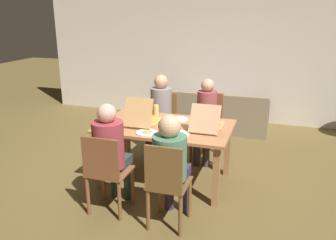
# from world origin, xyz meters

# --- Properties ---
(ground_plane) EXTENTS (20.00, 20.00, 0.00)m
(ground_plane) POSITION_xyz_m (0.00, 0.00, 0.00)
(ground_plane) COLOR brown
(back_wall) EXTENTS (7.16, 0.12, 2.98)m
(back_wall) POSITION_xyz_m (0.00, 3.01, 1.49)
(back_wall) COLOR silver
(back_wall) RESTS_ON ground
(dining_table) EXTENTS (1.65, 1.02, 0.77)m
(dining_table) POSITION_xyz_m (0.00, 0.00, 0.67)
(dining_table) COLOR #B67347
(dining_table) RESTS_ON ground
(chair_0) EXTENTS (0.42, 0.46, 0.97)m
(chair_0) POSITION_xyz_m (0.34, 0.99, 0.51)
(chair_0) COLOR brown
(chair_0) RESTS_ON ground
(person_0) EXTENTS (0.28, 0.49, 1.22)m
(person_0) POSITION_xyz_m (0.34, 0.83, 0.71)
(person_0) COLOR #3B343D
(person_0) RESTS_ON ground
(chair_1) EXTENTS (0.43, 0.41, 0.92)m
(chair_1) POSITION_xyz_m (-0.36, -0.93, 0.51)
(chair_1) COLOR brown
(chair_1) RESTS_ON ground
(person_1) EXTENTS (0.34, 0.49, 1.23)m
(person_1) POSITION_xyz_m (-0.36, -0.80, 0.73)
(person_1) COLOR #2C3A35
(person_1) RESTS_ON ground
(chair_2) EXTENTS (0.40, 0.42, 0.94)m
(chair_2) POSITION_xyz_m (0.34, -1.00, 0.51)
(chair_2) COLOR brown
(chair_2) RESTS_ON ground
(person_2) EXTENTS (0.35, 0.49, 1.19)m
(person_2) POSITION_xyz_m (0.34, -0.86, 0.71)
(person_2) COLOR #382C49
(person_2) RESTS_ON ground
(chair_3) EXTENTS (0.39, 0.46, 0.93)m
(chair_3) POSITION_xyz_m (-0.36, 0.98, 0.52)
(chair_3) COLOR brown
(chair_3) RESTS_ON ground
(person_3) EXTENTS (0.32, 0.50, 1.24)m
(person_3) POSITION_xyz_m (-0.36, 0.84, 0.73)
(person_3) COLOR #443E39
(person_3) RESTS_ON ground
(pizza_box_0) EXTENTS (0.36, 0.50, 0.37)m
(pizza_box_0) POSITION_xyz_m (-0.28, -0.01, 0.82)
(pizza_box_0) COLOR tan
(pizza_box_0) RESTS_ON dining_table
(pizza_box_1) EXTENTS (0.35, 0.54, 0.33)m
(pizza_box_1) POSITION_xyz_m (0.53, 0.08, 0.82)
(pizza_box_1) COLOR tan
(pizza_box_1) RESTS_ON dining_table
(plate_0) EXTENTS (0.23, 0.23, 0.01)m
(plate_0) POSITION_xyz_m (0.11, 0.28, 0.78)
(plate_0) COLOR white
(plate_0) RESTS_ON dining_table
(plate_1) EXTENTS (0.25, 0.25, 0.01)m
(plate_1) POSITION_xyz_m (0.25, -0.27, 0.78)
(plate_1) COLOR white
(plate_1) RESTS_ON dining_table
(plate_2) EXTENTS (0.26, 0.26, 0.03)m
(plate_2) POSITION_xyz_m (-0.12, -0.35, 0.78)
(plate_2) COLOR white
(plate_2) RESTS_ON dining_table
(plate_3) EXTENTS (0.26, 0.26, 0.01)m
(plate_3) POSITION_xyz_m (-0.60, -0.27, 0.78)
(plate_3) COLOR white
(plate_3) RESTS_ON dining_table
(drinking_glass_0) EXTENTS (0.08, 0.08, 0.13)m
(drinking_glass_0) POSITION_xyz_m (-0.43, 0.37, 0.84)
(drinking_glass_0) COLOR #BB4727
(drinking_glass_0) RESTS_ON dining_table
(drinking_glass_1) EXTENTS (0.07, 0.07, 0.14)m
(drinking_glass_1) POSITION_xyz_m (-0.27, 0.40, 0.84)
(drinking_glass_1) COLOR #E7C15D
(drinking_glass_1) RESTS_ON dining_table
(drinking_glass_2) EXTENTS (0.06, 0.06, 0.11)m
(drinking_glass_2) POSITION_xyz_m (-0.56, 0.24, 0.82)
(drinking_glass_2) COLOR #BA4535
(drinking_glass_2) RESTS_ON dining_table
(couch) EXTENTS (1.80, 0.80, 0.74)m
(couch) POSITION_xyz_m (0.30, 2.30, 0.27)
(couch) COLOR gray
(couch) RESTS_ON ground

